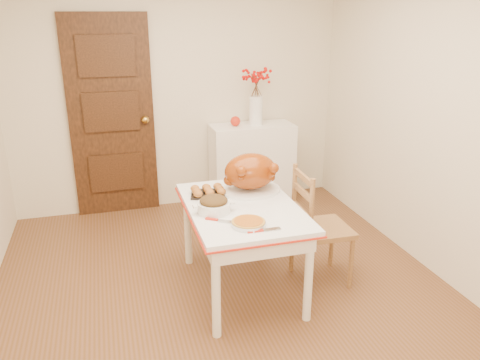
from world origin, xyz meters
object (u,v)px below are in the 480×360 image
object	(u,v)px
sideboard	(252,165)
chair_oak	(322,226)
kitchen_table	(242,248)
turkey_platter	(251,173)
pumpkin_pie	(248,222)

from	to	relation	value
sideboard	chair_oak	xyz separation A→B (m)	(0.03, -1.72, 0.02)
kitchen_table	turkey_platter	distance (m)	0.58
pumpkin_pie	turkey_platter	bearing A→B (deg)	71.38
chair_oak	pumpkin_pie	bearing A→B (deg)	115.64
turkey_platter	pumpkin_pie	world-z (taller)	turkey_platter
sideboard	turkey_platter	bearing A→B (deg)	-108.19
sideboard	kitchen_table	world-z (taller)	sideboard
sideboard	chair_oak	distance (m)	1.72
chair_oak	pumpkin_pie	distance (m)	0.81
sideboard	turkey_platter	xyz separation A→B (m)	(-0.47, -1.43, 0.41)
sideboard	chair_oak	size ratio (longest dim) A/B	0.96
kitchen_table	pumpkin_pie	xyz separation A→B (m)	(-0.06, -0.35, 0.38)
sideboard	pumpkin_pie	size ratio (longest dim) A/B	3.85
chair_oak	pumpkin_pie	size ratio (longest dim) A/B	4.03
chair_oak	pumpkin_pie	world-z (taller)	chair_oak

